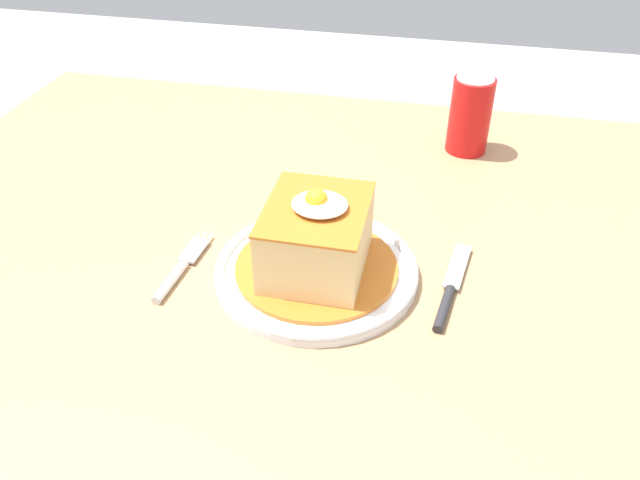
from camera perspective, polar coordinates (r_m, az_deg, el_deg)
name	(u,v)px	position (r m, az deg, el deg)	size (l,w,h in m)	color
dining_table	(306,312)	(0.88, -1.23, -6.48)	(1.26, 1.00, 0.73)	#A87F56
main_plate	(317,270)	(0.79, -0.31, -2.66)	(0.25, 0.25, 0.02)	white
sandwich_meal	(317,240)	(0.76, -0.31, -0.04)	(0.20, 0.20, 0.11)	#C66B23
fork	(178,271)	(0.81, -12.54, -2.70)	(0.03, 0.14, 0.01)	silver
knife	(448,296)	(0.77, 11.39, -4.89)	(0.04, 0.17, 0.01)	#262628
soda_can	(470,115)	(1.06, 13.27, 10.82)	(0.07, 0.07, 0.12)	red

